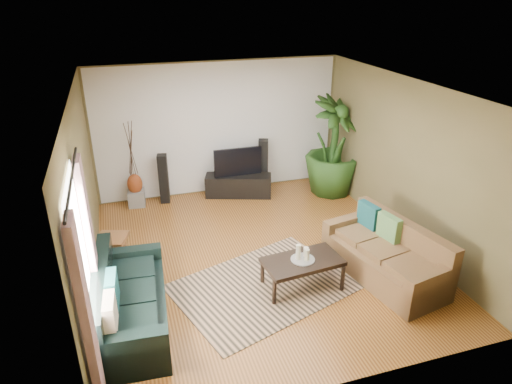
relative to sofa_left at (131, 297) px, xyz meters
name	(u,v)px	position (x,y,z in m)	size (l,w,h in m)	color
floor	(260,256)	(2.05, 1.08, -0.42)	(5.50, 5.50, 0.00)	#9E6228
ceiling	(260,89)	(2.05, 1.08, 2.28)	(5.50, 5.50, 0.00)	white
wall_back	(219,129)	(2.05, 3.83, 0.93)	(5.00, 5.00, 0.00)	brown
wall_front	(346,283)	(2.05, -1.67, 0.93)	(5.00, 5.00, 0.00)	brown
wall_left	(84,200)	(-0.45, 1.08, 0.92)	(5.50, 5.50, 0.00)	brown
wall_right	(404,162)	(4.55, 1.08, 0.92)	(5.50, 5.50, 0.00)	brown
backwall_panel	(219,129)	(2.05, 3.82, 0.93)	(4.90, 4.90, 0.00)	white
window_pane	(81,259)	(-0.43, -0.52, 0.97)	(1.80, 1.80, 0.00)	white
curtain_near	(88,323)	(-0.38, -1.27, 0.72)	(0.08, 0.35, 2.20)	gray
curtain_far	(91,243)	(-0.38, 0.23, 0.72)	(0.08, 0.35, 2.20)	gray
curtain_rod	(71,179)	(-0.38, -0.52, 1.87)	(0.03, 0.03, 1.90)	black
sofa_left	(131,297)	(0.00, 0.00, 0.00)	(1.97, 0.85, 0.85)	black
sofa_right	(385,252)	(3.63, -0.01, 0.00)	(1.92, 0.86, 0.85)	brown
area_rug	(264,286)	(1.85, 0.27, -0.42)	(2.46, 1.74, 0.01)	tan
coffee_table	(302,273)	(2.38, 0.11, -0.20)	(1.11, 0.60, 0.45)	black
candle_tray	(303,259)	(2.38, 0.11, 0.04)	(0.34, 0.34, 0.02)	gray
candle_tall	(298,252)	(2.32, 0.14, 0.15)	(0.07, 0.07, 0.22)	#F4EDCE
candle_mid	(307,255)	(2.42, 0.07, 0.13)	(0.07, 0.07, 0.17)	beige
candle_short	(306,252)	(2.45, 0.17, 0.11)	(0.07, 0.07, 0.14)	#F4E5CE
tv_stand	(238,186)	(2.33, 3.43, -0.20)	(1.34, 0.40, 0.45)	black
television	(238,162)	(2.33, 3.45, 0.31)	(0.98, 0.05, 0.58)	black
speaker_left	(164,179)	(0.84, 3.58, 0.08)	(0.18, 0.20, 1.00)	black
speaker_right	(263,165)	(2.92, 3.58, 0.13)	(0.20, 0.22, 1.11)	black
potted_plant	(333,147)	(4.24, 3.02, 0.58)	(1.13, 1.13, 2.01)	#224617
plant_pot	(331,185)	(4.24, 3.02, -0.28)	(0.37, 0.37, 0.29)	black
pedestal	(137,198)	(0.28, 3.58, -0.27)	(0.32, 0.32, 0.32)	gray
vase	(135,184)	(0.28, 3.58, 0.04)	(0.29, 0.29, 0.41)	brown
side_table	(113,250)	(-0.20, 1.55, -0.19)	(0.45, 0.45, 0.47)	brown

